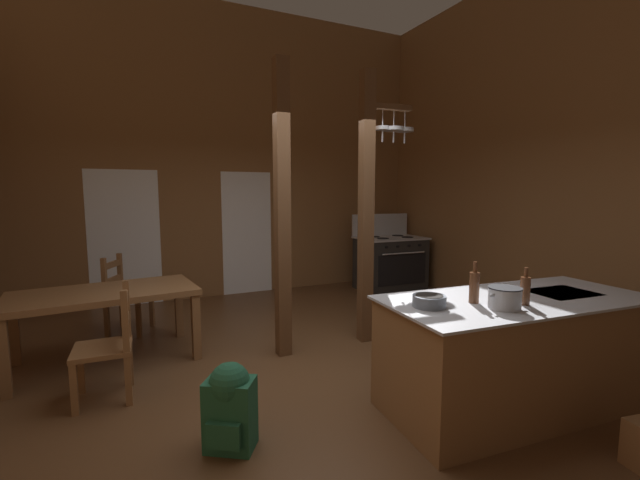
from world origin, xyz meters
TOP-DOWN VIEW (x-y plane):
  - ground_plane at (0.00, 0.00)m, footprint 7.63×7.80m
  - wall_back at (0.00, 3.57)m, footprint 7.63×0.14m
  - wall_right at (3.49, 0.00)m, footprint 0.14×7.80m
  - glazed_door_back_left at (-1.54, 3.49)m, footprint 1.00×0.01m
  - glazed_panel_back_right at (0.34, 3.49)m, footprint 0.84×0.01m
  - kitchen_island at (1.26, -1.11)m, footprint 2.23×1.13m
  - stove_range at (2.69, 2.67)m, footprint 1.17×0.86m
  - support_post_with_pot_rack at (0.99, 0.67)m, footprint 0.66×0.26m
  - support_post_center at (-0.05, 0.68)m, footprint 0.14×0.14m
  - dining_table at (-1.73, 1.25)m, footprint 1.79×1.08m
  - ladderback_chair_near_window at (-1.68, 0.41)m, footprint 0.46×0.46m
  - ladderback_chair_by_post at (-1.56, 2.18)m, footprint 0.59×0.59m
  - backpack at (-0.93, -0.70)m, footprint 0.39×0.38m
  - stockpot_on_counter at (0.90, -1.28)m, footprint 0.30×0.23m
  - mixing_bowl_on_counter at (0.45, -1.02)m, footprint 0.24×0.24m
  - bottle_tall_on_counter at (0.82, -1.08)m, footprint 0.07×0.07m
  - bottle_short_on_counter at (1.12, -1.28)m, footprint 0.07×0.07m

SIDE VIEW (x-z plane):
  - ground_plane at x=0.00m, z-range -0.10..0.00m
  - backpack at x=-0.93m, z-range 0.02..0.61m
  - kitchen_island at x=1.26m, z-range 0.00..0.89m
  - ladderback_chair_near_window at x=-1.68m, z-range -0.02..0.93m
  - ladderback_chair_by_post at x=-1.56m, z-range -0.02..0.93m
  - stove_range at x=2.69m, z-range -0.18..1.14m
  - dining_table at x=-1.73m, z-range 0.28..1.02m
  - mixing_bowl_on_counter at x=0.45m, z-range 0.89..0.98m
  - stockpot_on_counter at x=0.90m, z-range 0.89..1.05m
  - bottle_short_on_counter at x=1.12m, z-range 0.87..1.14m
  - bottle_tall_on_counter at x=0.82m, z-range 0.86..1.17m
  - glazed_door_back_left at x=-1.54m, z-range 0.00..2.05m
  - glazed_panel_back_right at x=0.34m, z-range 0.00..2.05m
  - support_post_center at x=-0.05m, z-range 0.00..3.04m
  - support_post_with_pot_rack at x=0.99m, z-range 0.12..3.16m
  - wall_back at x=0.00m, z-range 0.00..4.69m
  - wall_right at x=3.49m, z-range 0.00..4.69m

